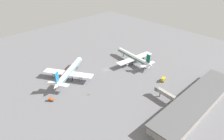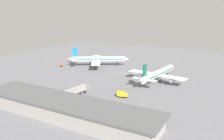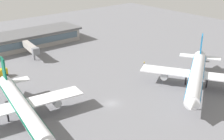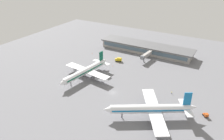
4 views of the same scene
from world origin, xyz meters
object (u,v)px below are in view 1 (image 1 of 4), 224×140
at_px(catering_truck, 163,79).
at_px(safety_cone_mid_apron, 152,76).
at_px(airplane_at_gate, 69,72).
at_px(baggage_tug, 51,99).
at_px(ground_crew_worker, 89,94).
at_px(airplane_taxiing, 134,57).
at_px(safety_cone_near_gate, 184,69).

xyz_separation_m(catering_truck, safety_cone_mid_apron, (-0.34, 10.95, -1.40)).
height_order(airplane_at_gate, catering_truck, airplane_at_gate).
distance_m(catering_truck, baggage_tug, 87.53).
height_order(catering_truck, ground_crew_worker, catering_truck).
bearing_deg(catering_truck, airplane_at_gate, 117.06).
bearing_deg(catering_truck, ground_crew_worker, 138.47).
relative_size(airplane_taxiing, ground_crew_worker, 29.24).
distance_m(airplane_taxiing, safety_cone_near_gate, 45.96).
relative_size(airplane_at_gate, ground_crew_worker, 27.75).
distance_m(airplane_at_gate, baggage_tug, 31.22).
distance_m(airplane_at_gate, catering_truck, 76.39).
distance_m(airplane_at_gate, airplane_taxiing, 61.40).
bearing_deg(safety_cone_mid_apron, baggage_tug, 158.86).
distance_m(airplane_taxiing, safety_cone_mid_apron, 27.93).
relative_size(airplane_taxiing, safety_cone_mid_apron, 81.37).
relative_size(airplane_at_gate, airplane_taxiing, 0.95).
height_order(baggage_tug, safety_cone_near_gate, baggage_tug).
bearing_deg(safety_cone_mid_apron, safety_cone_near_gate, -24.63).
relative_size(ground_crew_worker, safety_cone_near_gate, 2.78).
distance_m(baggage_tug, safety_cone_near_gate, 115.26).
bearing_deg(airplane_at_gate, airplane_taxiing, -49.93).
distance_m(ground_crew_worker, safety_cone_mid_apron, 56.32).
bearing_deg(airplane_taxiing, baggage_tug, 95.16).
bearing_deg(safety_cone_mid_apron, catering_truck, -88.21).
height_order(airplane_taxiing, ground_crew_worker, airplane_taxiing).
bearing_deg(ground_crew_worker, safety_cone_near_gate, 0.73).
height_order(airplane_at_gate, safety_cone_mid_apron, airplane_at_gate).
bearing_deg(catering_truck, safety_cone_mid_apron, 76.88).
relative_size(airplane_taxiing, catering_truck, 8.27).
xyz_separation_m(baggage_tug, safety_cone_mid_apron, (77.11, -29.81, -0.86)).
bearing_deg(safety_cone_near_gate, catering_truck, 174.84).
relative_size(catering_truck, safety_cone_mid_apron, 9.83).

